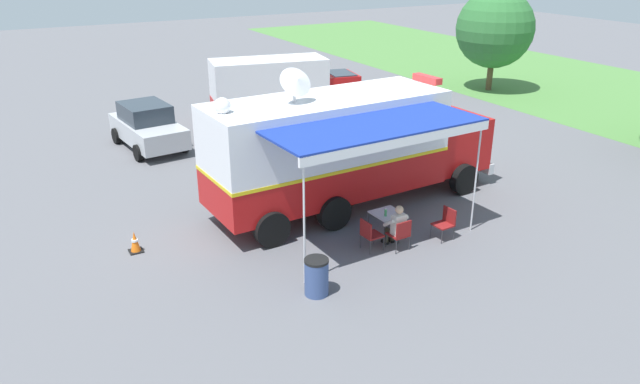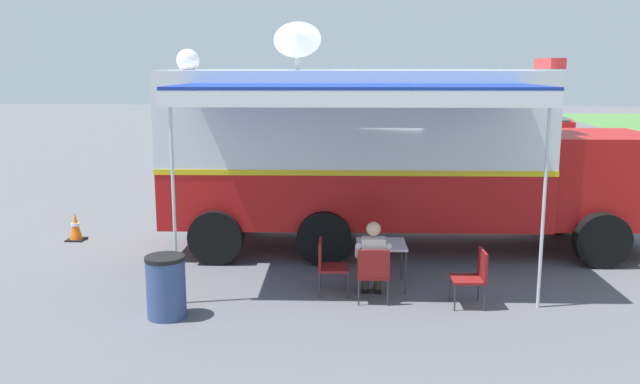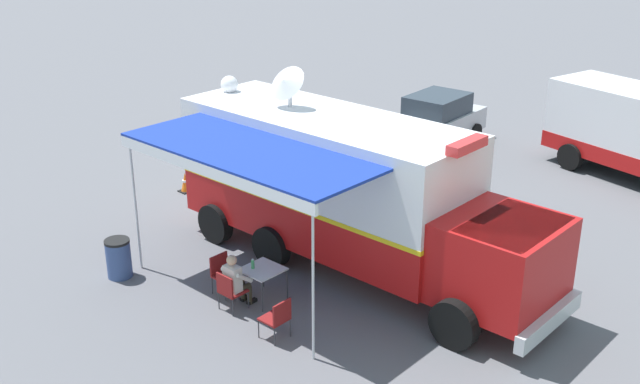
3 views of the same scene
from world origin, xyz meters
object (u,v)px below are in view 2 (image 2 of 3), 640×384
object	(u,v)px
command_truck	(392,151)
car_behind_truck	(262,149)
folding_table	(381,247)
support_truck	(459,131)
folding_chair_spare_by_truck	(474,273)
folding_chair_at_table	(373,271)
water_bottle	(372,239)
traffic_cone	(76,227)
trash_bin	(166,287)
seated_responder	(373,258)
folding_chair_beside_table	(328,262)

from	to	relation	value
command_truck	car_behind_truck	world-z (taller)	command_truck
folding_table	support_truck	world-z (taller)	support_truck
command_truck	folding_chair_spare_by_truck	world-z (taller)	command_truck
folding_chair_at_table	folding_chair_spare_by_truck	bearing A→B (deg)	89.34
water_bottle	folding_chair_at_table	size ratio (longest dim) A/B	0.26
command_truck	folding_chair_at_table	xyz separation A→B (m)	(3.22, -0.34, -1.43)
folding_chair_spare_by_truck	traffic_cone	world-z (taller)	folding_chair_spare_by_truck
folding_chair_at_table	trash_bin	size ratio (longest dim) A/B	0.96
support_truck	trash_bin	bearing A→B (deg)	-22.38
folding_table	seated_responder	world-z (taller)	seated_responder
folding_table	trash_bin	bearing A→B (deg)	-62.40
seated_responder	support_truck	xyz separation A→B (m)	(-13.44, 2.99, 0.73)
command_truck	water_bottle	xyz separation A→B (m)	(2.55, -0.37, -1.11)
water_bottle	support_truck	bearing A→B (deg)	166.93
seated_responder	car_behind_truck	bearing A→B (deg)	-162.74
folding_chair_spare_by_truck	folding_table	bearing A→B (deg)	-120.55
folding_chair_at_table	traffic_cone	bearing A→B (deg)	-118.16
support_truck	folding_chair_beside_table	bearing A→B (deg)	-15.63
folding_table	seated_responder	distance (m)	0.63
traffic_cone	support_truck	distance (m)	13.84
folding_chair_at_table	folding_chair_beside_table	bearing A→B (deg)	-118.74
folding_table	folding_chair_at_table	size ratio (longest dim) A/B	0.96
folding_chair_at_table	support_truck	world-z (taller)	support_truck
command_truck	car_behind_truck	bearing A→B (deg)	-155.31
folding_chair_spare_by_truck	car_behind_truck	world-z (taller)	car_behind_truck
folding_table	folding_chair_beside_table	size ratio (longest dim) A/B	0.96
seated_responder	car_behind_truck	size ratio (longest dim) A/B	0.29
folding_table	folding_chair_spare_by_truck	xyz separation A→B (m)	(0.82, 1.38, -0.16)
traffic_cone	support_truck	bearing A→B (deg)	138.43
folding_chair_at_table	folding_chair_beside_table	world-z (taller)	same
folding_chair_spare_by_truck	traffic_cone	xyz separation A→B (m)	(-3.32, -7.69, -0.23)
folding_chair_beside_table	folding_chair_spare_by_truck	xyz separation A→B (m)	(0.41, 2.23, 0.00)
folding_chair_at_table	folding_chair_spare_by_truck	distance (m)	1.51
water_bottle	folding_chair_beside_table	xyz separation A→B (m)	(0.28, -0.69, -0.32)
command_truck	folding_chair_at_table	distance (m)	3.54
water_bottle	folding_chair_at_table	world-z (taller)	water_bottle
trash_bin	car_behind_truck	size ratio (longest dim) A/B	0.21
command_truck	folding_chair_at_table	size ratio (longest dim) A/B	11.03
trash_bin	folding_chair_beside_table	bearing A→B (deg)	118.40
water_bottle	car_behind_truck	distance (m)	11.80
folding_chair_spare_by_truck	trash_bin	xyz separation A→B (m)	(0.80, -4.48, -0.06)
folding_chair_beside_table	traffic_cone	bearing A→B (deg)	-118.09
folding_chair_beside_table	car_behind_truck	distance (m)	11.88
water_bottle	traffic_cone	size ratio (longest dim) A/B	0.39
support_truck	car_behind_truck	world-z (taller)	support_truck
trash_bin	command_truck	bearing A→B (deg)	140.69
car_behind_truck	seated_responder	bearing A→B (deg)	17.26
folding_chair_beside_table	trash_bin	size ratio (longest dim) A/B	0.96
support_truck	car_behind_truck	xyz separation A→B (m)	(1.72, -6.63, -0.51)
command_truck	seated_responder	bearing A→B (deg)	-6.60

